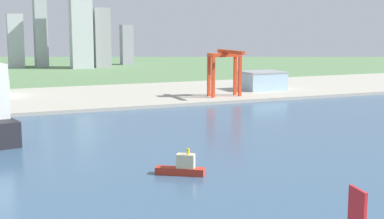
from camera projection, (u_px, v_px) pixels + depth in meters
ground_plane at (126, 152)px, 249.04m from camera, size 2400.00×2400.00×0.00m
water_bay at (172, 188)px, 194.32m from camera, size 840.00×360.00×0.15m
industrial_pier at (58, 99)px, 422.08m from camera, size 840.00×140.00×2.50m
tugboat_small at (182, 167)px, 210.73m from camera, size 18.36×14.22×10.48m
port_crane_red at (226, 63)px, 420.51m from camera, size 25.17×40.70×36.16m
warehouse_annex at (262, 80)px, 469.29m from camera, size 34.46×28.94×15.65m
distant_skyline at (20, 29)px, 720.95m from camera, size 338.66×73.85×153.58m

